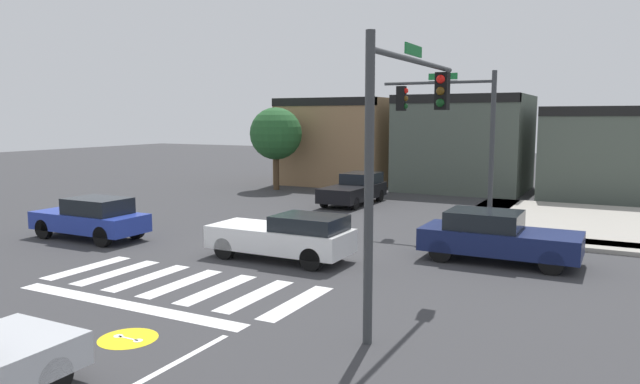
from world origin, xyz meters
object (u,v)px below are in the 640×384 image
traffic_signal_southeast (406,126)px  roadside_tree (276,134)px  car_blue (91,218)px  car_black (355,189)px  traffic_signal_northeast (452,123)px  car_navy (496,236)px  car_white (285,236)px

traffic_signal_southeast → roadside_tree: bearing=38.8°
car_blue → car_black: 13.27m
traffic_signal_northeast → car_black: traffic_signal_northeast is taller
car_black → roadside_tree: 7.84m
car_blue → traffic_signal_southeast: bearing=169.2°
traffic_signal_southeast → traffic_signal_northeast: bearing=9.3°
traffic_signal_northeast → car_black: size_ratio=1.29×
traffic_signal_northeast → car_black: 8.73m
car_blue → car_navy: car_navy is taller
car_black → traffic_signal_northeast: bearing=50.8°
car_white → roadside_tree: size_ratio=0.90×
traffic_signal_southeast → roadside_tree: 23.08m
car_black → roadside_tree: bearing=-115.6°
car_black → car_white: size_ratio=1.05×
traffic_signal_northeast → car_navy: traffic_signal_northeast is taller
car_white → roadside_tree: roadside_tree is taller
car_navy → car_white: (-5.77, -2.79, -0.03)m
car_navy → roadside_tree: bearing=141.5°
roadside_tree → traffic_signal_northeast: bearing=-32.7°
car_navy → roadside_tree: 19.83m
traffic_signal_southeast → car_white: bearing=58.6°
traffic_signal_northeast → car_navy: (2.51, -3.96, -3.39)m
car_blue → car_navy: 13.96m
car_blue → roadside_tree: 15.87m
car_navy → traffic_signal_southeast: bearing=-99.1°
car_black → roadside_tree: roadside_tree is taller
traffic_signal_southeast → car_white: size_ratio=1.33×
traffic_signal_southeast → car_white: traffic_signal_southeast is taller
car_white → traffic_signal_southeast: bearing=148.6°
roadside_tree → car_black: bearing=-25.6°
traffic_signal_northeast → car_blue: traffic_signal_northeast is taller
traffic_signal_northeast → traffic_signal_southeast: 9.83m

